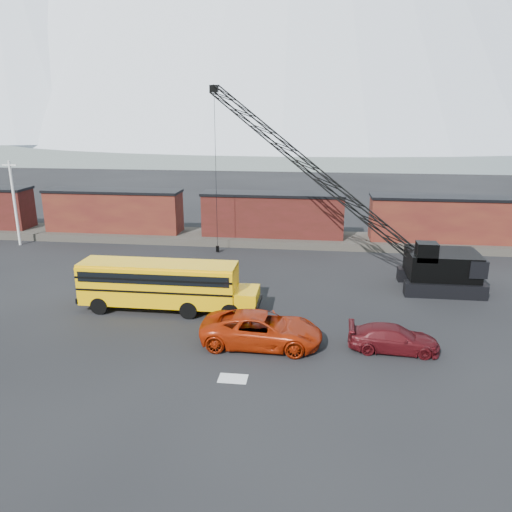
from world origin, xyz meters
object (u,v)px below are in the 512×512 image
Objects in this scene: red_pickup at (262,329)px; school_bus at (164,284)px; maroon_suv at (393,338)px; crawler_crane at (309,167)px.

school_bus is at bearing 59.08° from red_pickup.
red_pickup is (6.77, -4.18, -0.87)m from school_bus.
maroon_suv is 16.69m from crawler_crane.
school_bus is 8.00m from red_pickup.
crawler_crane is (8.79, 10.07, 6.40)m from school_bus.
school_bus is 1.76× the size of red_pickup.
crawler_crane reaches higher than red_pickup.
red_pickup is at bearing -31.69° from school_bus.
maroon_suv is at bearing -87.45° from red_pickup.
school_bus is at bearing 76.29° from maroon_suv.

